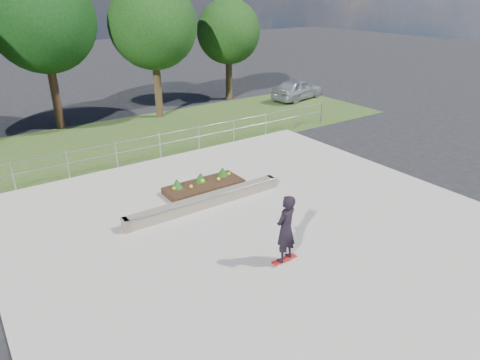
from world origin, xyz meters
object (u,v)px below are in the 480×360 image
Objects in this scene: grind_ledge at (206,201)px; parked_car at (297,89)px; planter_bed at (203,185)px; skateboarder at (286,229)px.

grind_ledge is 17.11m from parked_car.
planter_bed is at bearing 113.42° from parked_car.
grind_ledge is 2.94× the size of skateboarder.
grind_ledge is at bearing 115.64° from parked_car.
parked_car reaches higher than grind_ledge.
skateboarder is 0.48× the size of parked_car.
planter_bed is 5.50m from skateboarder.
grind_ledge is 1.42m from planter_bed.
planter_bed is at bearing 63.31° from grind_ledge.
skateboarder reaches higher than planter_bed.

